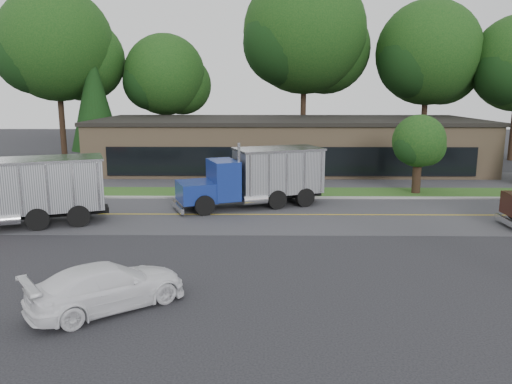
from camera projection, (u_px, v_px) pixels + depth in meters
ground at (267, 274)px, 18.47m from camera, size 140.00×140.00×0.00m
road at (265, 215)px, 27.28m from camera, size 60.00×8.00×0.02m
center_line at (265, 215)px, 27.28m from camera, size 60.00×0.12×0.01m
curb at (265, 198)px, 31.40m from camera, size 60.00×0.30×0.12m
grass_verge at (265, 193)px, 33.16m from camera, size 60.00×3.40×0.03m
far_parking at (264, 179)px, 38.06m from camera, size 60.00×7.00×0.02m
strip_mall at (287, 145)px, 43.51m from camera, size 32.00×12.00×4.00m
tree_far_a at (59, 50)px, 48.07m from camera, size 11.52×10.84×16.43m
tree_far_b at (167, 79)px, 50.42m from camera, size 8.60×8.09×12.26m
tree_far_c at (306, 38)px, 49.52m from camera, size 12.91×12.15×18.41m
tree_far_d at (429, 58)px, 48.77m from camera, size 10.73×10.10×15.31m
evergreen_left at (94, 99)px, 46.87m from camera, size 4.68×4.68×10.63m
tree_verge at (419, 144)px, 32.43m from camera, size 3.62×3.41×5.17m
dump_truck_red at (22, 191)px, 24.70m from camera, size 9.25×5.52×3.36m
dump_truck_blue at (259, 176)px, 29.04m from camera, size 8.76×5.30×3.36m
rally_car at (108, 286)px, 15.52m from camera, size 5.07×4.59×1.42m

